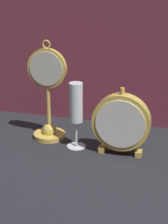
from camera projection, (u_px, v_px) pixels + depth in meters
The scene contains 5 objects.
ground_plane at pixel (77, 158), 1.19m from camera, with size 4.00×4.00×0.00m, color #232328.
fabric_backdrop_drape at pixel (102, 22), 1.34m from camera, with size 1.48×0.01×0.77m, color brown.
pocket_watch_on_stand at pixel (48, 100), 1.28m from camera, with size 0.13×0.11×0.35m.
mantel_clock_silver at pixel (121, 123), 1.17m from camera, with size 0.18×0.04×0.22m.
champagne_flute at pixel (76, 108), 1.21m from camera, with size 0.06×0.06×0.22m.
Camera 1 is at (0.31, -1.01, 0.55)m, focal length 60.00 mm.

